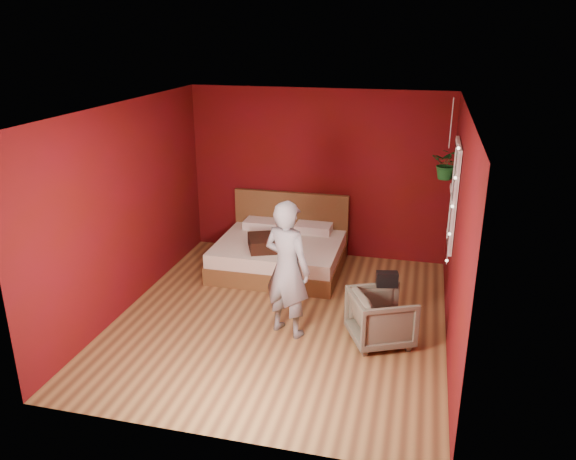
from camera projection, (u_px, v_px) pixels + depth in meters
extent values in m
plane|color=olive|center=(281.00, 318.00, 7.04)|extent=(4.50, 4.50, 0.00)
cube|color=#570912|center=(318.00, 174.00, 8.66)|extent=(4.00, 0.02, 2.60)
cube|color=#570912|center=(210.00, 308.00, 4.53)|extent=(4.00, 0.02, 2.60)
cube|color=#570912|center=(126.00, 208.00, 7.05)|extent=(0.02, 4.50, 2.60)
cube|color=#570912|center=(458.00, 234.00, 6.14)|extent=(0.02, 4.50, 2.60)
cube|color=white|center=(280.00, 107.00, 6.15)|extent=(4.00, 4.50, 0.02)
cube|color=white|center=(454.00, 194.00, 6.90)|extent=(0.04, 0.97, 1.27)
cube|color=black|center=(452.00, 194.00, 6.90)|extent=(0.02, 0.85, 1.15)
cube|color=white|center=(452.00, 194.00, 6.91)|extent=(0.03, 0.05, 1.15)
cube|color=white|center=(452.00, 194.00, 6.91)|extent=(0.03, 0.85, 0.05)
cylinder|color=silver|center=(452.00, 206.00, 6.43)|extent=(0.01, 0.01, 1.45)
sphere|color=#FFF2CC|center=(447.00, 261.00, 6.66)|extent=(0.04, 0.04, 0.04)
sphere|color=#FFF2CC|center=(450.00, 234.00, 6.54)|extent=(0.04, 0.04, 0.04)
sphere|color=#FFF2CC|center=(452.00, 206.00, 6.43)|extent=(0.04, 0.04, 0.04)
sphere|color=#FFF2CC|center=(455.00, 178.00, 6.31)|extent=(0.04, 0.04, 0.04)
sphere|color=#FFF2CC|center=(459.00, 148.00, 6.20)|extent=(0.04, 0.04, 0.04)
cube|color=brown|center=(279.00, 262.00, 8.38)|extent=(1.83, 1.55, 0.26)
cube|color=beige|center=(279.00, 248.00, 8.30)|extent=(1.79, 1.52, 0.20)
cube|color=brown|center=(291.00, 223.00, 8.93)|extent=(1.83, 0.07, 1.01)
cube|color=silver|center=(262.00, 224.00, 8.81)|extent=(0.55, 0.35, 0.13)
cube|color=silver|center=(314.00, 228.00, 8.63)|extent=(0.55, 0.35, 0.13)
imported|color=slate|center=(287.00, 269.00, 6.44)|extent=(0.70, 0.59, 1.64)
imported|color=#676451|center=(381.00, 318.00, 6.41)|extent=(0.90, 0.89, 0.62)
cube|color=black|center=(387.00, 279.00, 6.45)|extent=(0.26, 0.17, 0.17)
cube|color=#321710|center=(267.00, 243.00, 7.97)|extent=(0.67, 0.67, 0.18)
cylinder|color=silver|center=(451.00, 123.00, 7.17)|extent=(0.01, 0.01, 0.65)
imported|color=#17531C|center=(447.00, 164.00, 7.35)|extent=(0.46, 0.43, 0.41)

